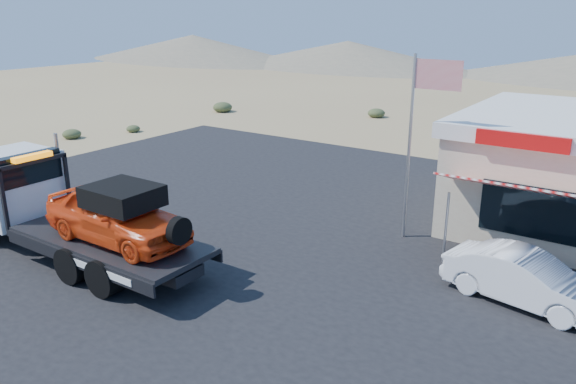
{
  "coord_description": "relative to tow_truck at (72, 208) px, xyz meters",
  "views": [
    {
      "loc": [
        11.39,
        -12.11,
        7.25
      ],
      "look_at": [
        1.35,
        2.54,
        1.5
      ],
      "focal_mm": 35.0,
      "sensor_mm": 36.0,
      "label": 1
    }
  ],
  "objects": [
    {
      "name": "white_sedan",
      "position": [
        11.98,
        4.78,
        -0.92
      ],
      "size": [
        4.3,
        2.14,
        1.35
      ],
      "primitive_type": "imported",
      "rotation": [
        0.0,
        0.0,
        1.39
      ],
      "color": "silver",
      "rests_on": "asphalt_lot"
    },
    {
      "name": "distant_hills",
      "position": [
        -6.86,
        57.86,
        0.27
      ],
      "size": [
        126.0,
        48.0,
        4.2
      ],
      "color": "#726B59",
      "rests_on": "ground"
    },
    {
      "name": "ground",
      "position": [
        2.91,
        2.71,
        -1.62
      ],
      "size": [
        120.0,
        120.0,
        0.0
      ],
      "primitive_type": "plane",
      "color": "#977C56",
      "rests_on": "ground"
    },
    {
      "name": "tow_truck",
      "position": [
        0.0,
        0.0,
        0.0
      ],
      "size": [
        8.99,
        2.67,
        3.01
      ],
      "color": "black",
      "rests_on": "asphalt_lot"
    },
    {
      "name": "asphalt_lot",
      "position": [
        4.91,
        5.71,
        -1.61
      ],
      "size": [
        32.0,
        24.0,
        0.02
      ],
      "primitive_type": "cube",
      "color": "black",
      "rests_on": "ground"
    },
    {
      "name": "flagpole",
      "position": [
        7.85,
        7.21,
        2.15
      ],
      "size": [
        1.55,
        0.1,
        6.0
      ],
      "color": "#99999E",
      "rests_on": "asphalt_lot"
    },
    {
      "name": "desert_scrub",
      "position": [
        -11.84,
        13.7,
        -1.29
      ],
      "size": [
        28.47,
        31.33,
        0.77
      ],
      "color": "#323F22",
      "rests_on": "ground"
    }
  ]
}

